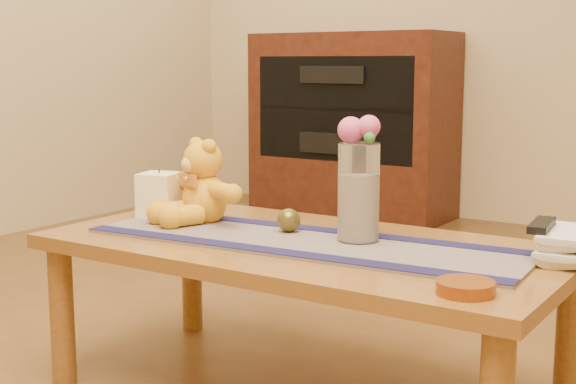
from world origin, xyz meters
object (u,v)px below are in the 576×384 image
Objects in this scene: bronze_ball at (289,220)px; book_bottom at (541,254)px; tv_remote at (542,225)px; pillar_candle at (160,195)px; glass_vase at (359,192)px; teddy_bear at (205,182)px; amber_dish at (466,288)px.

bronze_ball is 0.30× the size of book_bottom.
book_bottom is at bearing 90.00° from tv_remote.
glass_vase is (0.68, 0.03, 0.06)m from pillar_candle.
glass_vase reaches higher than pillar_candle.
teddy_bear is at bearing 7.96° from pillar_candle.
book_bottom is 1.39× the size of tv_remote.
pillar_candle is 0.46m from bronze_ball.
book_bottom is 0.40m from amber_dish.
pillar_candle is at bearing 179.54° from tv_remote.
tv_remote reaches higher than book_bottom.
pillar_candle is at bearing -150.58° from teddy_bear.
tv_remote is at bearing -93.00° from book_bottom.
bronze_ball is (0.46, 0.02, -0.03)m from pillar_candle.
teddy_bear is 1.33× the size of glass_vase.
tv_remote is (0.00, -0.01, 0.07)m from book_bottom.
tv_remote is at bearing 6.25° from pillar_candle.
tv_remote is (0.46, 0.09, -0.05)m from glass_vase.
bronze_ball is (0.30, -0.00, -0.08)m from teddy_bear.
amber_dish reaches higher than book_bottom.
bronze_ball is at bearing -177.93° from glass_vase.
pillar_candle is 1.14m from book_bottom.
glass_vase is (0.52, 0.01, 0.01)m from teddy_bear.
book_bottom is (1.13, 0.13, -0.06)m from pillar_candle.
glass_vase reaches higher than bronze_ball.
bronze_ball is (-0.21, -0.01, -0.10)m from glass_vase.
teddy_bear reaches higher than amber_dish.
bronze_ball is 0.68m from book_bottom.
book_bottom is at bearing 6.75° from pillar_candle.
bronze_ball is 0.41× the size of tv_remote.
pillar_candle is 0.60× the size of book_bottom.
bronze_ball reaches higher than amber_dish.
amber_dish is at bearing -13.68° from pillar_candle.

